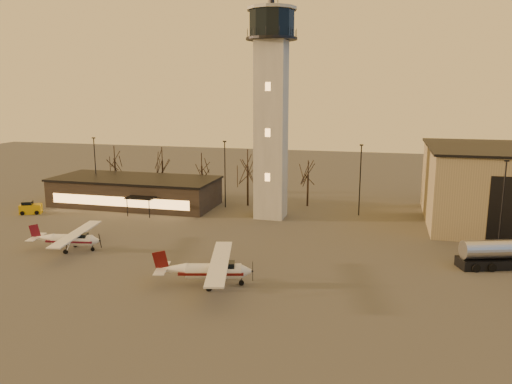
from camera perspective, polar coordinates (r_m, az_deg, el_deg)
ground at (r=43.30m, az=-7.48°, el=-12.41°), size 220.00×220.00×0.00m
control_tower at (r=68.29m, az=1.75°, el=10.55°), size 6.80×6.80×32.60m
terminal at (r=79.49m, az=-13.63°, el=0.08°), size 25.40×12.20×4.30m
light_poles at (r=70.20m, az=2.28°, el=1.61°), size 58.50×12.25×10.14m
tree_row at (r=81.87m, az=-6.25°, el=3.35°), size 37.20×9.20×8.80m
cessna_front at (r=46.15m, az=-4.68°, el=-9.27°), size 9.67×12.06×3.33m
cessna_rear at (r=59.16m, az=-20.11°, el=-5.37°), size 8.58×10.80×2.97m
fuel_truck at (r=55.96m, az=25.83°, el=-6.66°), size 8.06×4.61×2.88m
service_cart at (r=79.13m, az=-24.38°, el=-1.76°), size 3.29×2.74×1.84m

